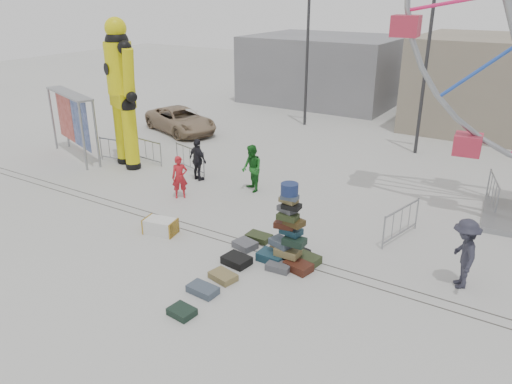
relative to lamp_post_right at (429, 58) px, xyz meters
The scene contains 26 objects.
ground 14.09m from the lamp_post_right, 103.39° to the right, with size 90.00×90.00×0.00m, color #9E9E99.
track_line_near 13.54m from the lamp_post_right, 104.01° to the right, with size 40.00×0.04×0.01m, color #47443F.
track_line_far 13.18m from the lamp_post_right, 104.46° to the right, with size 40.00×0.04×0.01m, color #47443F.
building_left 13.00m from the lamp_post_right, 135.30° to the left, with size 10.00×8.00×4.40m, color gray.
lamp_post_right is the anchor object (origin of this frame).
lamp_post_left 7.28m from the lamp_post_right, 164.05° to the left, with size 1.41×0.25×8.00m.
suitcase_tower 13.02m from the lamp_post_right, 91.29° to the right, with size 1.74×1.54×2.47m.
crash_test_dummy 13.65m from the lamp_post_right, 140.23° to the right, with size 2.55×1.37×6.53m.
banner_scaffold 16.36m from the lamp_post_right, 145.61° to the right, with size 4.20×2.07×3.04m.
steamer_trunk 14.45m from the lamp_post_right, 109.82° to the right, with size 1.03×0.60×0.48m, color silver.
row_case_0 12.63m from the lamp_post_right, 98.45° to the right, with size 0.77×0.51×0.19m, color #2E391C.
row_case_1 13.26m from the lamp_post_right, 98.38° to the right, with size 0.66×0.55×0.21m, color #53545A.
row_case_2 14.09m from the lamp_post_right, 96.42° to the right, with size 0.77×0.59×0.23m, color black.
row_case_3 14.92m from the lamp_post_right, 95.43° to the right, with size 0.73×0.51×0.19m, color olive.
row_case_4 15.70m from the lamp_post_right, 95.37° to the right, with size 0.80×0.48×0.20m, color #424F5F.
row_case_5 16.68m from the lamp_post_right, 94.49° to the right, with size 0.63×0.49×0.19m, color black.
barricade_dummy_a 14.65m from the lamp_post_right, 142.14° to the right, with size 2.00×0.10×1.10m, color gray, non-canonical shape.
barricade_dummy_b 13.46m from the lamp_post_right, 141.87° to the right, with size 2.00×0.10×1.10m, color gray, non-canonical shape.
barricade_dummy_c 11.63m from the lamp_post_right, 134.34° to the right, with size 2.00×0.10×1.10m, color gray, non-canonical shape.
barricade_wheel_front 10.25m from the lamp_post_right, 77.86° to the right, with size 2.00×0.10×1.10m, color gray, non-canonical shape.
barricade_wheel_back 7.51m from the lamp_post_right, 51.02° to the right, with size 2.00×0.10×1.10m, color gray, non-canonical shape.
pedestrian_red 12.54m from the lamp_post_right, 120.51° to the right, with size 0.59×0.39×1.63m, color #B41921.
pedestrian_green 9.97m from the lamp_post_right, 116.52° to the right, with size 0.90×0.70×1.84m, color #18621C.
pedestrian_black 11.39m from the lamp_post_right, 128.18° to the right, with size 1.02×0.43×1.75m, color black.
pedestrian_grey 12.37m from the lamp_post_right, 69.45° to the right, with size 1.25×0.72×1.93m, color #252532.
parked_suv 13.12m from the lamp_post_right, 165.84° to the right, with size 2.21×4.80×1.33m, color #967C60.
Camera 1 is at (8.73, -10.64, 7.35)m, focal length 35.00 mm.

